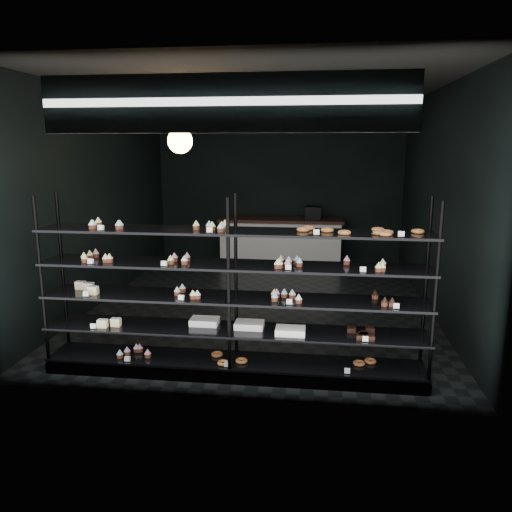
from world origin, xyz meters
name	(u,v)px	position (x,y,z in m)	size (l,w,h in m)	color
room	(262,201)	(0.00, 0.00, 1.60)	(5.01, 6.01, 3.20)	black
display_shelf	(231,318)	(-0.05, -2.45, 0.63)	(4.00, 0.50, 1.91)	black
signage	(224,103)	(0.00, -2.93, 2.75)	(3.30, 0.05, 0.50)	#0C133F
pendant_lamp	(180,141)	(-0.87, -1.28, 2.45)	(0.30, 0.30, 0.88)	black
service_counter	(281,242)	(0.10, 2.50, 0.50)	(2.46, 0.65, 1.23)	silver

